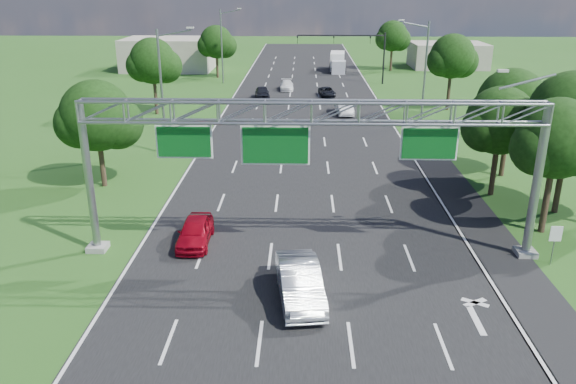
{
  "coord_description": "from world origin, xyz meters",
  "views": [
    {
      "loc": [
        -0.18,
        -14.59,
        13.32
      ],
      "look_at": [
        -0.92,
        13.29,
        2.91
      ],
      "focal_mm": 35.0,
      "sensor_mm": 36.0,
      "label": 1
    }
  ],
  "objects_px": {
    "traffic_signal": "(359,46)",
    "silver_sedan": "(300,282)",
    "red_coupe": "(195,231)",
    "box_truck": "(338,62)",
    "regulatory_sign": "(555,237)",
    "sign_gantry": "(313,125)"
  },
  "relations": [
    {
      "from": "regulatory_sign",
      "to": "silver_sedan",
      "type": "bearing_deg",
      "value": -164.05
    },
    {
      "from": "silver_sedan",
      "to": "red_coupe",
      "type": "bearing_deg",
      "value": 128.05
    },
    {
      "from": "sign_gantry",
      "to": "silver_sedan",
      "type": "relative_size",
      "value": 4.57
    },
    {
      "from": "red_coupe",
      "to": "box_truck",
      "type": "relative_size",
      "value": 0.54
    },
    {
      "from": "sign_gantry",
      "to": "box_truck",
      "type": "height_order",
      "value": "sign_gantry"
    },
    {
      "from": "regulatory_sign",
      "to": "red_coupe",
      "type": "xyz_separation_m",
      "value": [
        -18.34,
        1.96,
        -0.8
      ]
    },
    {
      "from": "sign_gantry",
      "to": "box_truck",
      "type": "distance_m",
      "value": 65.58
    },
    {
      "from": "regulatory_sign",
      "to": "box_truck",
      "type": "distance_m",
      "value": 66.54
    },
    {
      "from": "sign_gantry",
      "to": "silver_sedan",
      "type": "distance_m",
      "value": 7.64
    },
    {
      "from": "traffic_signal",
      "to": "silver_sedan",
      "type": "bearing_deg",
      "value": -97.63
    },
    {
      "from": "box_truck",
      "to": "red_coupe",
      "type": "bearing_deg",
      "value": -95.84
    },
    {
      "from": "sign_gantry",
      "to": "regulatory_sign",
      "type": "height_order",
      "value": "sign_gantry"
    },
    {
      "from": "regulatory_sign",
      "to": "traffic_signal",
      "type": "xyz_separation_m",
      "value": [
        -4.92,
        54.02,
        3.66
      ]
    },
    {
      "from": "sign_gantry",
      "to": "red_coupe",
      "type": "relative_size",
      "value": 5.62
    },
    {
      "from": "traffic_signal",
      "to": "box_truck",
      "type": "xyz_separation_m",
      "value": [
        -2.12,
        12.15,
        -3.79
      ]
    },
    {
      "from": "traffic_signal",
      "to": "sign_gantry",
      "type": "bearing_deg",
      "value": -97.68
    },
    {
      "from": "traffic_signal",
      "to": "silver_sedan",
      "type": "distance_m",
      "value": 58.31
    },
    {
      "from": "red_coupe",
      "to": "silver_sedan",
      "type": "xyz_separation_m",
      "value": [
        5.7,
        -5.57,
        0.14
      ]
    },
    {
      "from": "traffic_signal",
      "to": "box_truck",
      "type": "bearing_deg",
      "value": 99.91
    },
    {
      "from": "regulatory_sign",
      "to": "red_coupe",
      "type": "distance_m",
      "value": 18.46
    },
    {
      "from": "sign_gantry",
      "to": "regulatory_sign",
      "type": "relative_size",
      "value": 11.19
    },
    {
      "from": "silver_sedan",
      "to": "box_truck",
      "type": "distance_m",
      "value": 70.01
    }
  ]
}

